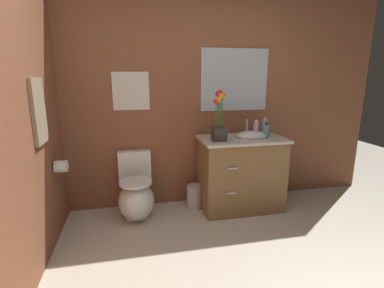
{
  "coord_description": "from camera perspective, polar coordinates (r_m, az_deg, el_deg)",
  "views": [
    {
      "loc": [
        -0.65,
        -1.4,
        1.51
      ],
      "look_at": [
        -0.03,
        1.45,
        0.8
      ],
      "focal_mm": 26.71,
      "sensor_mm": 36.0,
      "label": 1
    }
  ],
  "objects": [
    {
      "name": "lotion_bottle",
      "position": [
        3.22,
        12.64,
        2.84
      ],
      "size": [
        0.06,
        0.06,
        0.2
      ],
      "color": "#B28CBF",
      "rests_on": "vanity_cabinet"
    },
    {
      "name": "wall_left",
      "position": [
        2.09,
        -33.21,
        4.37
      ],
      "size": [
        0.05,
        5.03,
        2.5
      ],
      "primitive_type": "cube",
      "color": "brown",
      "rests_on": "ground_plane"
    },
    {
      "name": "wall_mirror",
      "position": [
        3.41,
        8.5,
        12.54
      ],
      "size": [
        0.8,
        0.01,
        0.7
      ],
      "primitive_type": "cube",
      "color": "#B2BCC6"
    },
    {
      "name": "toilet_paper_roll",
      "position": [
        2.92,
        -24.68,
        -4.08
      ],
      "size": [
        0.11,
        0.11,
        0.11
      ],
      "primitive_type": "cylinder",
      "rotation": [
        0.0,
        1.57,
        0.0
      ],
      "color": "white"
    },
    {
      "name": "flower_vase",
      "position": [
        2.99,
        5.45,
        4.09
      ],
      "size": [
        0.14,
        0.14,
        0.53
      ],
      "color": "#38332D",
      "rests_on": "vanity_cabinet"
    },
    {
      "name": "hand_wash_bottle",
      "position": [
        3.35,
        14.35,
        3.22
      ],
      "size": [
        0.07,
        0.07,
        0.21
      ],
      "color": "#B28CBF",
      "rests_on": "vanity_cabinet"
    },
    {
      "name": "wall_poster",
      "position": [
        3.19,
        -12.1,
        10.29
      ],
      "size": [
        0.39,
        0.01,
        0.41
      ],
      "primitive_type": "cube",
      "color": "silver"
    },
    {
      "name": "toilet",
      "position": [
        3.18,
        -11.08,
        -10.01
      ],
      "size": [
        0.38,
        0.59,
        0.69
      ],
      "color": "white",
      "rests_on": "ground_plane"
    },
    {
      "name": "hanging_towel",
      "position": [
        2.57,
        -28.31,
        5.76
      ],
      "size": [
        0.03,
        0.28,
        0.52
      ],
      "primitive_type": "cube",
      "color": "gray"
    },
    {
      "name": "soap_bottle",
      "position": [
        3.22,
        14.57,
        2.51
      ],
      "size": [
        0.06,
        0.06,
        0.17
      ],
      "color": "teal",
      "rests_on": "vanity_cabinet"
    },
    {
      "name": "trash_bin",
      "position": [
        3.36,
        0.47,
        -10.4
      ],
      "size": [
        0.18,
        0.18,
        0.27
      ],
      "color": "#B7B7BC",
      "rests_on": "ground_plane"
    },
    {
      "name": "wall_back",
      "position": [
        3.34,
        2.59,
        9.22
      ],
      "size": [
        4.28,
        0.05,
        2.5
      ],
      "primitive_type": "cube",
      "color": "brown",
      "rests_on": "ground_plane"
    },
    {
      "name": "vanity_cabinet",
      "position": [
        3.31,
        9.72,
        -5.58
      ],
      "size": [
        0.94,
        0.56,
        1.01
      ],
      "color": "brown",
      "rests_on": "ground_plane"
    }
  ]
}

